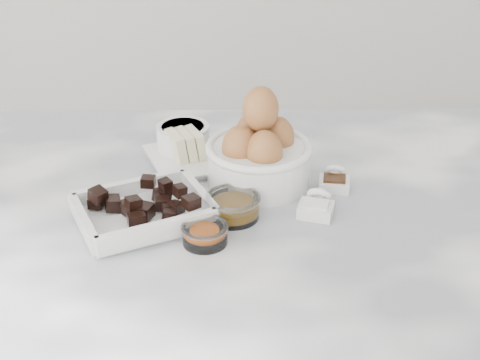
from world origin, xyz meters
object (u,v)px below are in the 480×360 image
(butter_plate, at_px, (193,152))
(zest_bowl, at_px, (205,233))
(honey_bowl, at_px, (233,206))
(vanilla_spoon, at_px, (334,181))
(sugar_ramekin, at_px, (183,139))
(salt_spoon, at_px, (316,206))
(egg_bowl, at_px, (259,153))
(chocolate_dish, at_px, (143,208))

(butter_plate, xyz_separation_m, zest_bowl, (0.03, -0.25, -0.00))
(butter_plate, relative_size, honey_bowl, 2.26)
(vanilla_spoon, bearing_deg, honey_bowl, -152.18)
(sugar_ramekin, relative_size, salt_spoon, 1.28)
(sugar_ramekin, distance_m, zest_bowl, 0.28)
(zest_bowl, distance_m, vanilla_spoon, 0.26)
(egg_bowl, height_order, vanilla_spoon, egg_bowl)
(sugar_ramekin, distance_m, egg_bowl, 0.17)
(chocolate_dish, xyz_separation_m, sugar_ramekin, (0.05, 0.22, 0.01))
(butter_plate, height_order, salt_spoon, butter_plate)
(sugar_ramekin, bearing_deg, honey_bowl, -67.89)
(chocolate_dish, bearing_deg, zest_bowl, -32.94)
(vanilla_spoon, height_order, salt_spoon, salt_spoon)
(sugar_ramekin, height_order, vanilla_spoon, sugar_ramekin)
(honey_bowl, relative_size, salt_spoon, 1.16)
(sugar_ramekin, xyz_separation_m, egg_bowl, (0.13, -0.10, 0.02))
(chocolate_dish, distance_m, sugar_ramekin, 0.22)
(egg_bowl, bearing_deg, zest_bowl, -115.28)
(salt_spoon, bearing_deg, vanilla_spoon, 64.29)
(egg_bowl, distance_m, honey_bowl, 0.12)
(vanilla_spoon, bearing_deg, zest_bowl, -142.82)
(butter_plate, bearing_deg, vanilla_spoon, -21.38)
(zest_bowl, bearing_deg, salt_spoon, 24.43)
(chocolate_dish, distance_m, honey_bowl, 0.13)
(zest_bowl, distance_m, salt_spoon, 0.18)
(zest_bowl, bearing_deg, sugar_ramekin, 99.27)
(butter_plate, distance_m, zest_bowl, 0.25)
(sugar_ramekin, xyz_separation_m, zest_bowl, (0.05, -0.28, -0.01))
(honey_bowl, bearing_deg, zest_bowl, -120.33)
(egg_bowl, relative_size, salt_spoon, 2.41)
(butter_plate, bearing_deg, salt_spoon, -41.31)
(chocolate_dish, height_order, vanilla_spoon, chocolate_dish)
(chocolate_dish, distance_m, salt_spoon, 0.26)
(zest_bowl, relative_size, salt_spoon, 0.94)
(zest_bowl, height_order, vanilla_spoon, vanilla_spoon)
(egg_bowl, height_order, salt_spoon, egg_bowl)
(sugar_ramekin, xyz_separation_m, honey_bowl, (0.09, -0.21, -0.01))
(butter_plate, xyz_separation_m, vanilla_spoon, (0.23, -0.09, -0.01))
(egg_bowl, bearing_deg, salt_spoon, -49.89)
(chocolate_dish, bearing_deg, sugar_ramekin, 77.92)
(butter_plate, xyz_separation_m, sugar_ramekin, (-0.02, 0.03, 0.01))
(chocolate_dish, height_order, honey_bowl, chocolate_dish)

